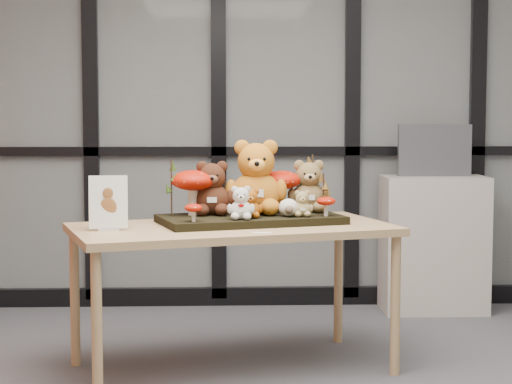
{
  "coord_description": "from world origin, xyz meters",
  "views": [
    {
      "loc": [
        -0.43,
        -3.75,
        1.34
      ],
      "look_at": [
        -0.26,
        0.86,
        0.92
      ],
      "focal_mm": 65.0,
      "sensor_mm": 36.0,
      "label": 1
    }
  ],
  "objects_px": {
    "plush_cream_hedgehog": "(289,207)",
    "monitor": "(435,150)",
    "mushroom_front_left": "(193,212)",
    "bear_white_bow": "(241,201)",
    "diorama_tray": "(251,219)",
    "bear_tan_back": "(309,183)",
    "bear_pooh_yellow": "(256,173)",
    "bear_small_yellow": "(251,202)",
    "mushroom_back_right": "(281,189)",
    "sign_holder": "(108,205)",
    "cabinet": "(434,244)",
    "bear_brown_medium": "(212,185)",
    "mushroom_front_right": "(326,205)",
    "bear_beige_small": "(302,202)",
    "mushroom_back_left": "(193,190)",
    "display_table": "(232,238)"
  },
  "relations": [
    {
      "from": "plush_cream_hedgehog",
      "to": "monitor",
      "type": "height_order",
      "value": "monitor"
    },
    {
      "from": "mushroom_front_left",
      "to": "monitor",
      "type": "relative_size",
      "value": 0.2
    },
    {
      "from": "bear_white_bow",
      "to": "plush_cream_hedgehog",
      "type": "height_order",
      "value": "bear_white_bow"
    },
    {
      "from": "diorama_tray",
      "to": "bear_tan_back",
      "type": "distance_m",
      "value": 0.4
    },
    {
      "from": "bear_pooh_yellow",
      "to": "monitor",
      "type": "bearing_deg",
      "value": 27.37
    },
    {
      "from": "diorama_tray",
      "to": "bear_small_yellow",
      "type": "relative_size",
      "value": 5.67
    },
    {
      "from": "mushroom_back_right",
      "to": "mushroom_front_left",
      "type": "xyz_separation_m",
      "value": [
        -0.46,
        -0.43,
        -0.07
      ]
    },
    {
      "from": "bear_pooh_yellow",
      "to": "sign_holder",
      "type": "height_order",
      "value": "bear_pooh_yellow"
    },
    {
      "from": "bear_pooh_yellow",
      "to": "cabinet",
      "type": "distance_m",
      "value": 1.77
    },
    {
      "from": "bear_pooh_yellow",
      "to": "bear_tan_back",
      "type": "distance_m",
      "value": 0.3
    },
    {
      "from": "bear_brown_medium",
      "to": "mushroom_front_right",
      "type": "bearing_deg",
      "value": -25.16
    },
    {
      "from": "bear_white_bow",
      "to": "mushroom_front_left",
      "type": "height_order",
      "value": "bear_white_bow"
    },
    {
      "from": "bear_small_yellow",
      "to": "sign_holder",
      "type": "bearing_deg",
      "value": 176.13
    },
    {
      "from": "bear_small_yellow",
      "to": "monitor",
      "type": "relative_size",
      "value": 0.34
    },
    {
      "from": "bear_small_yellow",
      "to": "mushroom_front_right",
      "type": "height_order",
      "value": "bear_small_yellow"
    },
    {
      "from": "sign_holder",
      "to": "monitor",
      "type": "bearing_deg",
      "value": 32.37
    },
    {
      "from": "diorama_tray",
      "to": "sign_holder",
      "type": "relative_size",
      "value": 3.44
    },
    {
      "from": "bear_tan_back",
      "to": "diorama_tray",
      "type": "bearing_deg",
      "value": -168.99
    },
    {
      "from": "bear_brown_medium",
      "to": "cabinet",
      "type": "relative_size",
      "value": 0.34
    },
    {
      "from": "bear_pooh_yellow",
      "to": "bear_brown_medium",
      "type": "relative_size",
      "value": 1.39
    },
    {
      "from": "bear_brown_medium",
      "to": "bear_tan_back",
      "type": "height_order",
      "value": "bear_brown_medium"
    },
    {
      "from": "bear_beige_small",
      "to": "mushroom_back_left",
      "type": "height_order",
      "value": "mushroom_back_left"
    },
    {
      "from": "sign_holder",
      "to": "monitor",
      "type": "distance_m",
      "value": 2.48
    },
    {
      "from": "bear_pooh_yellow",
      "to": "sign_holder",
      "type": "bearing_deg",
      "value": -172.08
    },
    {
      "from": "bear_tan_back",
      "to": "sign_holder",
      "type": "height_order",
      "value": "bear_tan_back"
    },
    {
      "from": "mushroom_front_left",
      "to": "mushroom_front_right",
      "type": "xyz_separation_m",
      "value": [
        0.67,
        0.22,
        0.01
      ]
    },
    {
      "from": "bear_tan_back",
      "to": "mushroom_front_right",
      "type": "relative_size",
      "value": 2.77
    },
    {
      "from": "bear_tan_back",
      "to": "sign_holder",
      "type": "xyz_separation_m",
      "value": [
        -1.02,
        -0.42,
        -0.07
      ]
    },
    {
      "from": "mushroom_back_left",
      "to": "mushroom_back_right",
      "type": "height_order",
      "value": "mushroom_back_left"
    },
    {
      "from": "bear_brown_medium",
      "to": "plush_cream_hedgehog",
      "type": "relative_size",
      "value": 3.04
    },
    {
      "from": "bear_tan_back",
      "to": "bear_small_yellow",
      "type": "height_order",
      "value": "bear_tan_back"
    },
    {
      "from": "display_table",
      "to": "plush_cream_hedgehog",
      "type": "relative_size",
      "value": 17.42
    },
    {
      "from": "cabinet",
      "to": "bear_beige_small",
      "type": "bearing_deg",
      "value": -127.1
    },
    {
      "from": "display_table",
      "to": "mushroom_back_right",
      "type": "distance_m",
      "value": 0.44
    },
    {
      "from": "bear_brown_medium",
      "to": "sign_holder",
      "type": "xyz_separation_m",
      "value": [
        -0.5,
        -0.31,
        -0.07
      ]
    },
    {
      "from": "bear_pooh_yellow",
      "to": "bear_brown_medium",
      "type": "height_order",
      "value": "bear_pooh_yellow"
    },
    {
      "from": "bear_tan_back",
      "to": "display_table",
      "type": "bearing_deg",
      "value": -164.78
    },
    {
      "from": "diorama_tray",
      "to": "mushroom_front_right",
      "type": "distance_m",
      "value": 0.4
    },
    {
      "from": "display_table",
      "to": "bear_small_yellow",
      "type": "distance_m",
      "value": 0.21
    },
    {
      "from": "bear_white_bow",
      "to": "cabinet",
      "type": "bearing_deg",
      "value": 30.38
    },
    {
      "from": "display_table",
      "to": "bear_small_yellow",
      "type": "bearing_deg",
      "value": -18.28
    },
    {
      "from": "display_table",
      "to": "mushroom_back_left",
      "type": "distance_m",
      "value": 0.33
    },
    {
      "from": "diorama_tray",
      "to": "bear_brown_medium",
      "type": "xyz_separation_m",
      "value": [
        -0.2,
        0.05,
        0.17
      ]
    },
    {
      "from": "bear_pooh_yellow",
      "to": "diorama_tray",
      "type": "bearing_deg",
      "value": -127.64
    },
    {
      "from": "bear_white_bow",
      "to": "plush_cream_hedgehog",
      "type": "xyz_separation_m",
      "value": [
        0.25,
        0.11,
        -0.04
      ]
    },
    {
      "from": "display_table",
      "to": "bear_brown_medium",
      "type": "distance_m",
      "value": 0.31
    },
    {
      "from": "mushroom_front_right",
      "to": "sign_holder",
      "type": "relative_size",
      "value": 0.41
    },
    {
      "from": "display_table",
      "to": "plush_cream_hedgehog",
      "type": "distance_m",
      "value": 0.33
    },
    {
      "from": "display_table",
      "to": "monitor",
      "type": "relative_size",
      "value": 3.67
    },
    {
      "from": "bear_pooh_yellow",
      "to": "mushroom_front_left",
      "type": "xyz_separation_m",
      "value": [
        -0.32,
        -0.34,
        -0.16
      ]
    }
  ]
}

